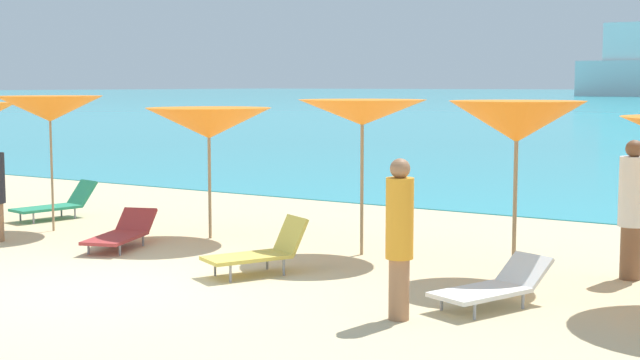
# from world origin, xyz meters

# --- Properties ---
(ground_plane) EXTENTS (50.00, 100.00, 0.30)m
(ground_plane) POSITION_xyz_m (0.00, 10.00, -0.15)
(ground_plane) COLOR beige
(umbrella_3) EXTENTS (1.88, 1.88, 2.36)m
(umbrella_3) POSITION_xyz_m (-4.07, 2.67, 2.14)
(umbrella_3) COLOR #9E7F59
(umbrella_3) RESTS_ON ground_plane
(umbrella_4) EXTENTS (2.16, 2.16, 2.18)m
(umbrella_4) POSITION_xyz_m (-1.26, 3.56, 1.92)
(umbrella_4) COLOR #9E7F59
(umbrella_4) RESTS_ON ground_plane
(umbrella_5) EXTENTS (1.93, 1.93, 2.33)m
(umbrella_5) POSITION_xyz_m (1.59, 3.67, 2.14)
(umbrella_5) COLOR #9E7F59
(umbrella_5) RESTS_ON ground_plane
(umbrella_6) EXTENTS (1.89, 1.89, 2.35)m
(umbrella_6) POSITION_xyz_m (4.10, 3.35, 2.07)
(umbrella_6) COLOR #9E7F59
(umbrella_6) RESTS_ON ground_plane
(lounge_chair_2) EXTENTS (0.86, 1.68, 0.69)m
(lounge_chair_2) POSITION_xyz_m (-5.12, 3.68, 0.29)
(lounge_chair_2) COLOR #268C66
(lounge_chair_2) RESTS_ON ground_plane
(lounge_chair_3) EXTENTS (1.09, 1.63, 0.54)m
(lounge_chair_3) POSITION_xyz_m (4.47, 1.69, 0.25)
(lounge_chair_3) COLOR white
(lounge_chair_3) RESTS_ON ground_plane
(lounge_chair_7) EXTENTS (1.09, 1.70, 0.54)m
(lounge_chair_7) POSITION_xyz_m (-1.87, 2.12, 0.24)
(lounge_chair_7) COLOR #A53333
(lounge_chair_7) RESTS_ON ground_plane
(lounge_chair_8) EXTENTS (1.11, 1.49, 0.75)m
(lounge_chair_8) POSITION_xyz_m (1.14, 1.70, 0.33)
(lounge_chair_8) COLOR #D8BF4C
(lounge_chair_8) RESTS_ON ground_plane
(beachgoer_2) EXTENTS (0.30, 0.30, 1.77)m
(beachgoer_2) POSITION_xyz_m (3.81, 0.62, 0.95)
(beachgoer_2) COLOR #A3704C
(beachgoer_2) RESTS_ON ground_plane
(beachgoer_3) EXTENTS (0.36, 0.36, 1.84)m
(beachgoer_3) POSITION_xyz_m (5.44, 4.08, 0.97)
(beachgoer_3) COLOR brown
(beachgoer_3) RESTS_ON ground_plane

